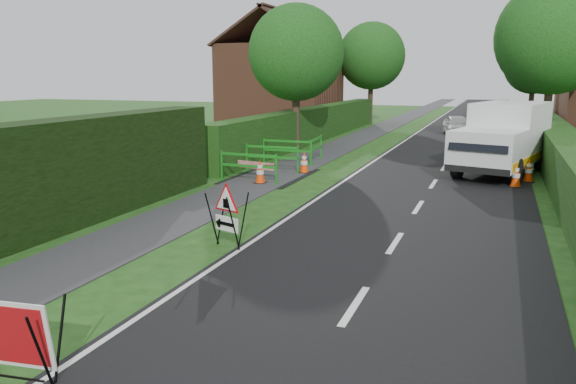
% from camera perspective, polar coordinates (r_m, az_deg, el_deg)
% --- Properties ---
extents(ground, '(120.00, 120.00, 0.00)m').
position_cam_1_polar(ground, '(8.89, -11.05, -11.50)').
color(ground, '#1A4212').
rests_on(ground, ground).
extents(road_surface, '(6.00, 90.00, 0.02)m').
position_cam_1_polar(road_surface, '(42.09, 18.13, 6.47)').
color(road_surface, black).
rests_on(road_surface, ground).
extents(footpath, '(2.00, 90.00, 0.02)m').
position_cam_1_polar(footpath, '(42.69, 10.70, 6.91)').
color(footpath, '#2D2D30').
rests_on(footpath, ground).
extents(hedge_west_far, '(1.00, 24.00, 1.80)m').
position_cam_1_polar(hedge_west_far, '(30.59, 2.65, 5.23)').
color(hedge_west_far, '#14380F').
rests_on(hedge_west_far, ground).
extents(hedge_east, '(1.20, 50.00, 1.50)m').
position_cam_1_polar(hedge_east, '(23.26, 25.63, 2.01)').
color(hedge_east, '#14380F').
rests_on(hedge_east, ground).
extents(house_west, '(7.50, 7.40, 7.88)m').
position_cam_1_polar(house_west, '(39.61, -0.66, 10.94)').
color(house_west, brown).
rests_on(house_west, ground).
extents(tree_nw, '(4.40, 4.40, 6.70)m').
position_cam_1_polar(tree_nw, '(26.50, 0.83, 13.95)').
color(tree_nw, '#2D2116').
rests_on(tree_nw, ground).
extents(tree_ne, '(5.20, 5.20, 7.79)m').
position_cam_1_polar(tree_ne, '(29.02, 25.40, 14.03)').
color(tree_ne, '#2D2116').
rests_on(tree_ne, ground).
extents(tree_fw, '(4.80, 4.80, 7.24)m').
position_cam_1_polar(tree_fw, '(41.90, 8.49, 13.50)').
color(tree_fw, '#2D2116').
rests_on(tree_fw, ground).
extents(tree_fe, '(4.20, 4.20, 6.33)m').
position_cam_1_polar(tree_fe, '(44.96, 23.74, 11.76)').
color(tree_fe, '#2D2116').
rests_on(tree_fe, ground).
extents(red_rect_sign, '(1.23, 0.84, 0.99)m').
position_cam_1_polar(red_rect_sign, '(7.36, -26.79, -12.87)').
color(red_rect_sign, black).
rests_on(red_rect_sign, ground).
extents(triangle_sign, '(0.99, 0.99, 1.14)m').
position_cam_1_polar(triangle_sign, '(11.46, -6.39, -1.85)').
color(triangle_sign, black).
rests_on(triangle_sign, ground).
extents(works_van, '(3.47, 5.85, 2.51)m').
position_cam_1_polar(works_van, '(21.56, 21.08, 5.27)').
color(works_van, silver).
rests_on(works_van, ground).
extents(traffic_cone_0, '(0.38, 0.38, 0.79)m').
position_cam_1_polar(traffic_cone_0, '(19.10, 22.15, 1.60)').
color(traffic_cone_0, black).
rests_on(traffic_cone_0, ground).
extents(traffic_cone_1, '(0.38, 0.38, 0.79)m').
position_cam_1_polar(traffic_cone_1, '(20.21, 23.26, 2.03)').
color(traffic_cone_1, black).
rests_on(traffic_cone_1, ground).
extents(traffic_cone_2, '(0.38, 0.38, 0.79)m').
position_cam_1_polar(traffic_cone_2, '(22.18, 20.98, 2.99)').
color(traffic_cone_2, black).
rests_on(traffic_cone_2, ground).
extents(traffic_cone_3, '(0.38, 0.38, 0.79)m').
position_cam_1_polar(traffic_cone_3, '(18.35, -2.85, 2.08)').
color(traffic_cone_3, black).
rests_on(traffic_cone_3, ground).
extents(traffic_cone_4, '(0.38, 0.38, 0.79)m').
position_cam_1_polar(traffic_cone_4, '(20.33, 1.65, 3.04)').
color(traffic_cone_4, black).
rests_on(traffic_cone_4, ground).
extents(ped_barrier_0, '(2.07, 0.41, 1.00)m').
position_cam_1_polar(ped_barrier_0, '(18.52, -4.03, 2.90)').
color(ped_barrier_0, '#167D19').
rests_on(ped_barrier_0, ground).
extents(ped_barrier_1, '(2.07, 0.39, 1.00)m').
position_cam_1_polar(ped_barrier_1, '(20.50, -1.64, 3.78)').
color(ped_barrier_1, '#167D19').
rests_on(ped_barrier_1, ground).
extents(ped_barrier_2, '(2.07, 0.39, 1.00)m').
position_cam_1_polar(ped_barrier_2, '(22.33, -0.08, 4.45)').
color(ped_barrier_2, '#167D19').
rests_on(ped_barrier_2, ground).
extents(ped_barrier_3, '(0.54, 2.08, 1.00)m').
position_cam_1_polar(ped_barrier_3, '(23.05, 2.86, 4.66)').
color(ped_barrier_3, '#167D19').
rests_on(ped_barrier_3, ground).
extents(redwhite_plank, '(1.48, 0.35, 0.25)m').
position_cam_1_polar(redwhite_plank, '(19.37, -3.30, 1.41)').
color(redwhite_plank, red).
rests_on(redwhite_plank, ground).
extents(hatchback_car, '(2.12, 3.69, 1.18)m').
position_cam_1_polar(hatchback_car, '(34.77, 16.80, 6.52)').
color(hatchback_car, white).
rests_on(hatchback_car, ground).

